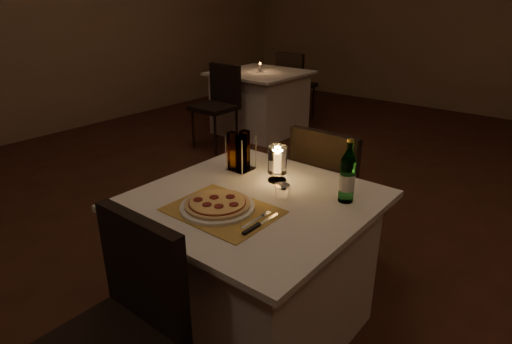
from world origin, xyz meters
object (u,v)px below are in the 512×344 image
Objects in this scene: chair_far at (330,186)px; hurricane_candle at (277,161)px; pizza at (217,203)px; water_bottle at (347,177)px; main_table at (253,266)px; plate at (217,207)px; chair_near at (124,317)px; neighbor_table_left at (260,102)px; tumbler at (282,192)px.

chair_far is 5.03× the size of hurricane_candle.
pizza is 0.97× the size of water_bottle.
chair_far reaches higher than pizza.
main_table is 3.57× the size of pizza.
plate is (-0.05, -0.18, 0.38)m from main_table.
pizza is (-0.05, 0.53, 0.22)m from chair_near.
hurricane_candle reaches higher than chair_near.
chair_near reaches higher than main_table.
neighbor_table_left is at bearing 136.55° from chair_far.
water_bottle is 1.61× the size of hurricane_candle.
chair_near is 0.58m from pizza.
hurricane_candle reaches higher than tumbler.
tumbler is at bearing 33.80° from main_table.
neighbor_table_left is at bearing 134.62° from water_bottle.
tumbler is at bearing 58.04° from pizza.
chair_near is 5.03× the size of hurricane_candle.
hurricane_candle is at bearing 86.98° from pizza.
tumbler is (0.16, 0.25, 0.02)m from plate.
water_bottle is (0.39, 0.41, 0.10)m from plate.
neighbor_table_left is (-2.06, 2.89, -0.39)m from pizza.
pizza is 4.04× the size of tumbler.
hurricane_candle reaches higher than chair_far.
pizza is (-0.05, -0.89, 0.22)m from chair_far.
chair_far is 0.90× the size of neighbor_table_left.
water_bottle is at bearing 46.84° from pizza.
pizza is 3.57m from neighbor_table_left.
pizza is at bearing -93.02° from hurricane_candle.
neighbor_table_left is at bearing 125.43° from plate.
main_table is 5.59× the size of hurricane_candle.
hurricane_candle is (-0.03, 0.93, 0.30)m from chair_near.
pizza is 0.41m from hurricane_candle.
tumbler is (0.16, 0.25, 0.01)m from pizza.
tumbler reaches higher than pizza.
main_table is at bearing 74.50° from pizza.
water_bottle is at bearing -45.38° from neighbor_table_left.
neighbor_table_left is (-2.44, 2.48, -0.48)m from water_bottle.
pizza is (0.00, -0.00, 0.02)m from plate.
hurricane_candle is (-0.03, 0.22, 0.47)m from main_table.
neighbor_table_left is at bearing 125.43° from pizza.
chair_far is 0.66m from water_bottle.
chair_near reaches higher than pizza.
chair_far is 2.91m from neighbor_table_left.
chair_far is at bearing 86.66° from hurricane_candle.
neighbor_table_left is at bearing 121.59° from chair_near.
plate is (-0.05, -0.89, 0.20)m from chair_far.
plate is 0.41m from hurricane_candle.
tumbler is 3.47m from neighbor_table_left.
main_table is at bearing -52.14° from neighbor_table_left.
main_table is at bearing -82.53° from hurricane_candle.
pizza is at bearing -93.20° from chair_far.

